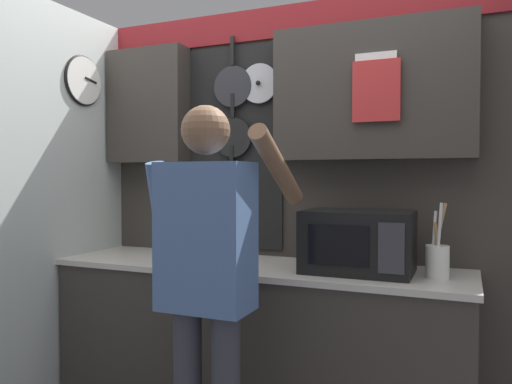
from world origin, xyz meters
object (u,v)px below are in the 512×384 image
at_px(microwave, 358,241).
at_px(utensil_crock, 437,259).
at_px(knife_block, 223,245).
at_px(person, 207,268).

xyz_separation_m(microwave, utensil_crock, (0.36, 0.00, -0.06)).
relative_size(knife_block, utensil_crock, 0.73).
bearing_deg(utensil_crock, microwave, -179.75).
bearing_deg(microwave, person, -130.46).
distance_m(utensil_crock, person, 1.06).
height_order(knife_block, person, person).
distance_m(microwave, utensil_crock, 0.37).
bearing_deg(utensil_crock, knife_block, -179.94).
relative_size(microwave, knife_block, 2.04).
distance_m(microwave, knife_block, 0.74).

